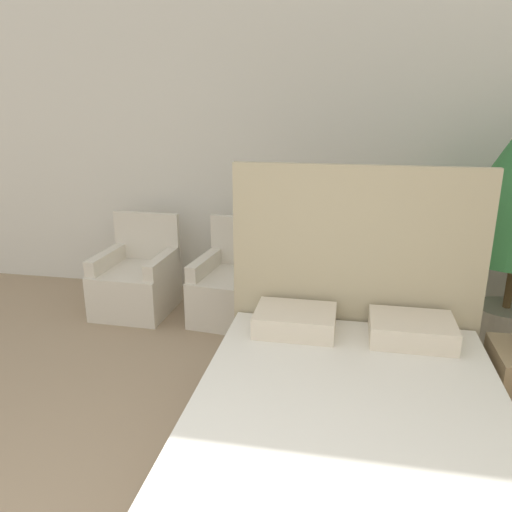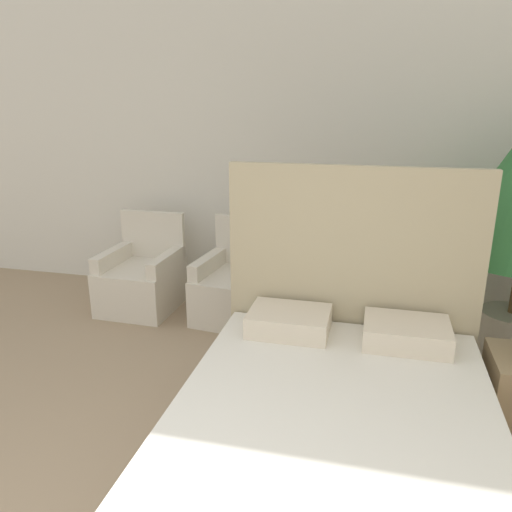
% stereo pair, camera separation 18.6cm
% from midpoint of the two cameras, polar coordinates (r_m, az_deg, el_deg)
% --- Properties ---
extents(wall_back, '(10.00, 0.06, 2.90)m').
position_cam_midpoint_polar(wall_back, '(4.86, 0.40, 12.06)').
color(wall_back, silver).
rests_on(wall_back, ground_plane).
extents(bed, '(1.64, 2.20, 1.52)m').
position_cam_midpoint_polar(bed, '(2.72, 8.46, -19.34)').
color(bed, brown).
rests_on(bed, ground_plane).
extents(armchair_near_window_left, '(0.67, 0.71, 0.88)m').
position_cam_midpoint_polar(armchair_near_window_left, '(4.82, -14.55, -3.04)').
color(armchair_near_window_left, beige).
rests_on(armchair_near_window_left, ground_plane).
extents(armchair_near_window_right, '(0.72, 0.76, 0.88)m').
position_cam_midpoint_polar(armchair_near_window_right, '(4.51, -3.65, -3.93)').
color(armchair_near_window_right, beige).
rests_on(armchair_near_window_right, ground_plane).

